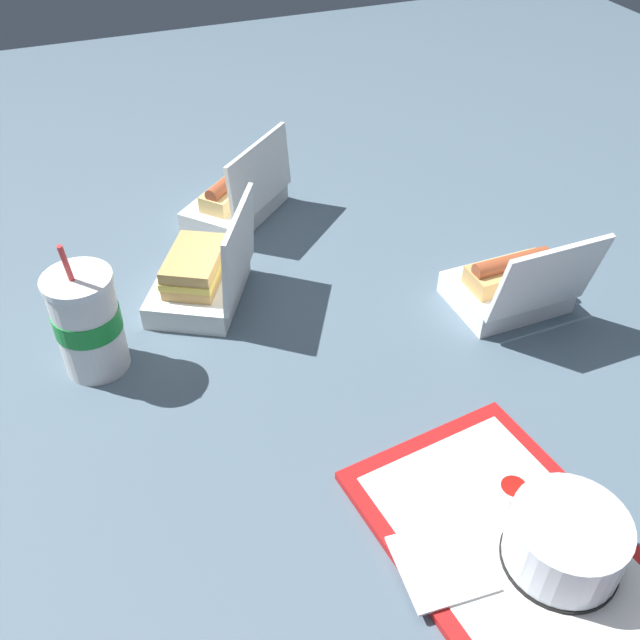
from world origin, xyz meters
name	(u,v)px	position (x,y,z in m)	size (l,w,h in m)	color
ground_plane	(331,357)	(0.00, 0.00, 0.00)	(3.20, 3.20, 0.00)	#4C6070
food_tray	(508,544)	(0.38, 0.07, 0.01)	(0.40, 0.30, 0.01)	red
cake_container	(565,542)	(0.42, 0.11, 0.05)	(0.13, 0.13, 0.07)	black
ketchup_cup	(513,492)	(0.33, 0.11, 0.03)	(0.04, 0.04, 0.02)	white
napkin_stack	(442,563)	(0.38, -0.02, 0.02)	(0.10, 0.10, 0.00)	white
plastic_fork	(520,474)	(0.30, 0.14, 0.02)	(0.11, 0.01, 0.01)	white
clamshell_hotdog_front	(238,197)	(-0.45, -0.02, 0.04)	(0.24, 0.24, 0.16)	white
clamshell_sandwich_back	(202,277)	(-0.21, -0.15, 0.04)	(0.24, 0.22, 0.18)	white
clamshell_hotdog_left	(511,285)	(-0.01, 0.32, 0.04)	(0.18, 0.18, 0.17)	white
soda_cup_center	(88,322)	(-0.11, -0.33, 0.08)	(0.10, 0.10, 0.23)	white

